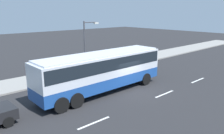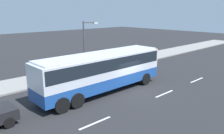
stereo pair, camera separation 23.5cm
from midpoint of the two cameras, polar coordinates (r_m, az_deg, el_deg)
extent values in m
plane|color=#28282B|center=(19.22, 5.05, -6.06)|extent=(120.00, 120.00, 0.00)
cube|color=gray|center=(25.10, -8.48, -1.17)|extent=(80.00, 4.00, 0.15)
cube|color=white|center=(13.97, -4.15, -14.11)|extent=(2.40, 0.16, 0.01)
cube|color=white|center=(18.92, 13.68, -6.74)|extent=(2.40, 0.16, 0.01)
cube|color=white|center=(23.54, 21.41, -3.21)|extent=(2.40, 0.16, 0.01)
cube|color=#1E4C9E|center=(18.56, -2.15, -3.48)|extent=(11.57, 2.61, 0.91)
cube|color=silver|center=(18.21, -2.19, 0.49)|extent=(11.57, 2.61, 1.74)
cube|color=black|center=(18.15, -2.20, 1.23)|extent=(11.34, 2.64, 0.96)
cube|color=black|center=(22.22, 9.21, 3.02)|extent=(0.13, 2.38, 1.39)
cube|color=silver|center=(18.01, -2.22, 3.36)|extent=(11.11, 2.45, 0.12)
cylinder|color=black|center=(22.31, 4.03, -1.71)|extent=(1.10, 0.30, 1.10)
cylinder|color=black|center=(20.74, 8.99, -3.07)|extent=(1.10, 0.30, 1.10)
cylinder|color=black|center=(17.88, -13.13, -6.08)|extent=(1.10, 0.30, 1.10)
cylinder|color=black|center=(15.88, -8.68, -8.47)|extent=(1.10, 0.30, 1.10)
cylinder|color=black|center=(17.37, -16.60, -6.91)|extent=(1.10, 0.30, 1.10)
cylinder|color=black|center=(15.31, -12.46, -9.53)|extent=(1.10, 0.30, 1.10)
cylinder|color=black|center=(14.61, -24.66, -12.73)|extent=(0.65, 0.22, 0.64)
cylinder|color=#38334C|center=(22.68, -14.91, -1.92)|extent=(0.14, 0.14, 0.78)
cylinder|color=#38334C|center=(22.64, -15.30, -1.97)|extent=(0.14, 0.14, 0.78)
cylinder|color=#B2333F|center=(22.49, -15.22, -0.27)|extent=(0.32, 0.32, 0.59)
sphere|color=tan|center=(22.40, -15.28, 0.72)|extent=(0.21, 0.21, 0.21)
cylinder|color=#47474C|center=(23.36, -6.72, 4.87)|extent=(0.16, 0.16, 5.52)
cylinder|color=#47474C|center=(23.55, -5.35, 11.36)|extent=(1.54, 0.10, 0.10)
cube|color=silver|center=(24.02, -3.84, 11.20)|extent=(0.50, 0.24, 0.16)
camera|label=1|loc=(0.12, 90.36, -0.09)|focal=35.60mm
camera|label=2|loc=(0.12, -89.64, 0.09)|focal=35.60mm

